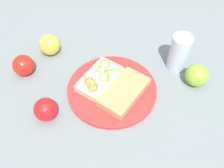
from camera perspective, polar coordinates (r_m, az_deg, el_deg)
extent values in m
plane|color=slate|center=(0.79, 0.00, -1.48)|extent=(2.00, 2.00, 0.00)
cylinder|color=#B9312F|center=(0.79, 0.00, -1.20)|extent=(0.28, 0.28, 0.01)
cube|color=beige|center=(0.79, -2.73, 1.04)|extent=(0.16, 0.17, 0.02)
cube|color=#F4E8CA|center=(0.78, -2.78, 1.83)|extent=(0.15, 0.16, 0.01)
torus|color=#B07A35|center=(0.80, -1.85, 4.57)|extent=(0.05, 0.05, 0.01)
torus|color=#BD722D|center=(0.74, -4.35, -0.70)|extent=(0.05, 0.05, 0.01)
torus|color=#BF8039|center=(0.76, -1.78, 1.72)|extent=(0.05, 0.05, 0.01)
torus|color=#AA6D31|center=(0.75, -5.17, 0.58)|extent=(0.05, 0.05, 0.02)
cube|color=#75A84C|center=(0.78, -0.47, 3.20)|extent=(0.02, 0.04, 0.01)
cube|color=#7EB535|center=(0.74, -4.38, -0.26)|extent=(0.04, 0.03, 0.01)
cube|color=#78A147|center=(0.75, -5.28, 0.49)|extent=(0.04, 0.03, 0.01)
cube|color=#81AC30|center=(0.78, 0.56, 3.32)|extent=(0.01, 0.04, 0.01)
cube|color=#80B434|center=(0.79, -3.07, 4.06)|extent=(0.04, 0.04, 0.01)
cube|color=#7AB631|center=(0.76, -0.99, 1.74)|extent=(0.04, 0.02, 0.01)
cube|color=tan|center=(0.76, 2.85, -1.81)|extent=(0.17, 0.19, 0.03)
sphere|color=red|center=(0.87, -19.64, 4.06)|extent=(0.10, 0.10, 0.07)
sphere|color=gold|center=(0.91, -14.11, 8.75)|extent=(0.10, 0.10, 0.08)
sphere|color=red|center=(0.74, -14.95, -5.63)|extent=(0.07, 0.07, 0.07)
sphere|color=#8ABE33|center=(0.83, 18.85, 1.92)|extent=(0.10, 0.10, 0.07)
cylinder|color=silver|center=(0.84, 15.13, 6.95)|extent=(0.06, 0.06, 0.13)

